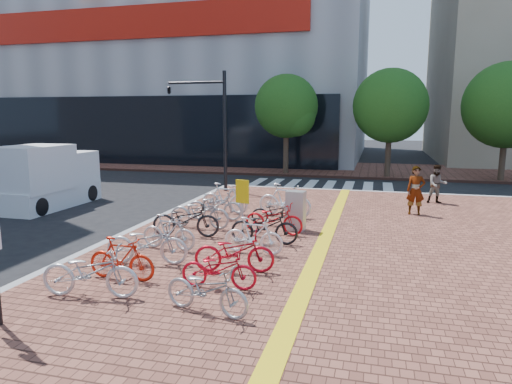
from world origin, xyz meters
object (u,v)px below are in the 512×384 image
(traffic_light_pole, at_px, (199,109))
(bike_12, at_px, (264,226))
(bike_5, at_px, (200,212))
(bike_9, at_px, (219,269))
(bike_3, at_px, (169,232))
(yellow_sign, at_px, (242,196))
(bike_10, at_px, (234,252))
(box_truck, at_px, (47,178))
(bike_0, at_px, (90,272))
(utility_box, at_px, (296,211))
(bike_6, at_px, (215,205))
(bike_11, at_px, (253,236))
(bike_2, at_px, (147,243))
(bike_8, at_px, (207,290))
(bike_15, at_px, (285,200))
(pedestrian_b, at_px, (437,184))
(bike_4, at_px, (186,219))
(bike_13, at_px, (274,218))
(pedestrian_a, at_px, (416,190))
(bike_7, at_px, (225,198))
(bike_1, at_px, (121,259))
(bike_14, at_px, (276,212))

(traffic_light_pole, bearing_deg, bike_12, -57.93)
(bike_5, xyz_separation_m, bike_9, (2.28, -4.66, -0.10))
(bike_3, height_order, yellow_sign, yellow_sign)
(bike_3, height_order, bike_10, bike_10)
(traffic_light_pole, height_order, box_truck, traffic_light_pole)
(bike_3, relative_size, bike_10, 0.86)
(bike_0, bearing_deg, box_truck, 33.87)
(bike_10, distance_m, utility_box, 4.22)
(bike_6, bearing_deg, bike_11, -152.65)
(bike_5, bearing_deg, bike_11, -131.81)
(yellow_sign, bearing_deg, bike_10, -76.48)
(bike_2, distance_m, bike_8, 3.27)
(bike_15, bearing_deg, bike_8, -169.46)
(bike_5, distance_m, bike_11, 3.20)
(bike_12, relative_size, pedestrian_b, 1.21)
(pedestrian_b, bearing_deg, yellow_sign, -140.25)
(bike_9, bearing_deg, traffic_light_pole, 19.98)
(bike_4, relative_size, bike_6, 1.04)
(bike_12, xyz_separation_m, bike_13, (0.03, 1.10, -0.02))
(bike_9, relative_size, box_truck, 0.36)
(bike_10, xyz_separation_m, pedestrian_a, (4.45, 7.49, 0.39))
(utility_box, bearing_deg, bike_13, -132.09)
(bike_7, height_order, yellow_sign, yellow_sign)
(pedestrian_a, relative_size, yellow_sign, 1.07)
(bike_3, bearing_deg, bike_1, -174.68)
(bike_15, height_order, pedestrian_a, pedestrian_a)
(bike_0, xyz_separation_m, bike_2, (0.10, 2.12, 0.01))
(bike_2, bearing_deg, bike_15, -29.90)
(bike_13, relative_size, bike_15, 0.93)
(bike_0, bearing_deg, bike_10, -56.77)
(pedestrian_b, height_order, traffic_light_pole, traffic_light_pole)
(bike_3, xyz_separation_m, bike_8, (2.40, -3.46, -0.02))
(bike_10, height_order, bike_13, bike_10)
(bike_10, bearing_deg, bike_1, 104.78)
(bike_0, xyz_separation_m, bike_3, (0.08, 3.33, -0.04))
(bike_0, xyz_separation_m, bike_14, (2.28, 6.69, -0.08))
(bike_10, relative_size, yellow_sign, 1.12)
(bike_2, bearing_deg, pedestrian_b, -47.30)
(bike_7, bearing_deg, bike_12, -139.25)
(bike_3, xyz_separation_m, bike_11, (2.28, 0.22, 0.00))
(bike_14, bearing_deg, bike_10, 174.38)
(pedestrian_b, relative_size, utility_box, 1.27)
(bike_1, bearing_deg, bike_5, 1.97)
(utility_box, bearing_deg, bike_11, -103.07)
(bike_5, distance_m, bike_13, 2.43)
(utility_box, bearing_deg, bike_1, -118.95)
(bike_1, bearing_deg, yellow_sign, -16.29)
(box_truck, bearing_deg, bike_8, -39.26)
(bike_2, distance_m, bike_9, 2.43)
(box_truck, bearing_deg, pedestrian_b, 15.01)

